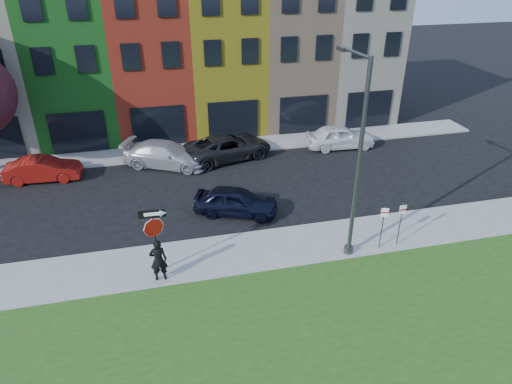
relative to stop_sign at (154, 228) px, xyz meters
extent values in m
plane|color=black|center=(5.77, -2.48, -2.21)|extent=(120.00, 120.00, 0.00)
cube|color=gray|center=(7.77, 0.52, -2.15)|extent=(40.00, 3.00, 0.12)
cube|color=gray|center=(2.77, 12.52, -2.15)|extent=(40.00, 2.40, 0.12)
cube|color=#238223|center=(-4.23, 18.72, 2.79)|extent=(5.00, 10.00, 10.00)
cube|color=red|center=(0.77, 18.72, 2.79)|extent=(5.00, 10.00, 10.00)
cube|color=gold|center=(5.77, 18.72, 2.79)|extent=(5.00, 10.00, 10.00)
cube|color=tan|center=(10.77, 18.72, 2.79)|extent=(5.00, 10.00, 10.00)
cube|color=beige|center=(15.77, 18.72, 2.79)|extent=(5.00, 10.00, 10.00)
cube|color=black|center=(3.27, 13.66, -0.71)|extent=(30.00, 0.12, 2.60)
cylinder|color=black|center=(0.00, 0.02, -0.67)|extent=(0.08, 0.08, 2.85)
cylinder|color=white|center=(0.00, 0.00, 0.04)|extent=(0.85, 0.07, 0.85)
cylinder|color=#981208|center=(0.00, -0.02, 0.04)|extent=(0.81, 0.06, 0.81)
cube|color=black|center=(0.00, 0.00, 0.67)|extent=(1.05, 0.09, 0.34)
cube|color=white|center=(0.00, -0.03, 0.67)|extent=(0.66, 0.05, 0.14)
imported|color=black|center=(0.04, -0.51, -1.16)|extent=(0.71, 0.49, 1.87)
imported|color=black|center=(4.02, 3.99, -1.51)|extent=(4.54, 5.29, 1.41)
imported|color=maroon|center=(-5.99, 10.22, -1.53)|extent=(1.90, 4.32, 1.37)
imported|color=#A1A1A6|center=(1.00, 10.54, -1.46)|extent=(6.10, 6.84, 1.52)
imported|color=black|center=(4.86, 10.78, -1.44)|extent=(5.26, 6.80, 1.55)
imported|color=white|center=(12.43, 10.79, -1.44)|extent=(2.34, 4.75, 1.55)
cylinder|color=#414346|center=(8.11, -0.58, 2.12)|extent=(0.18, 0.18, 8.42)
cylinder|color=#414346|center=(8.11, -0.58, -1.94)|extent=(0.40, 0.40, 0.30)
cylinder|color=#414346|center=(8.03, 0.42, 6.23)|extent=(0.30, 2.00, 0.12)
cube|color=#414346|center=(7.93, 1.51, 6.18)|extent=(0.30, 0.57, 0.16)
cylinder|color=#414346|center=(10.46, -0.53, -1.03)|extent=(0.05, 0.05, 2.13)
cube|color=white|center=(10.46, -0.56, -0.26)|extent=(0.32, 0.04, 0.42)
cube|color=#981208|center=(10.46, -0.58, -0.26)|extent=(0.32, 0.03, 0.06)
cylinder|color=#414346|center=(9.61, -0.53, -1.04)|extent=(0.05, 0.05, 2.11)
cube|color=white|center=(9.61, -0.56, -0.28)|extent=(0.31, 0.11, 0.42)
cube|color=#981208|center=(9.61, -0.58, -0.28)|extent=(0.31, 0.10, 0.06)
camera|label=1|loc=(0.41, -15.47, 9.72)|focal=32.00mm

